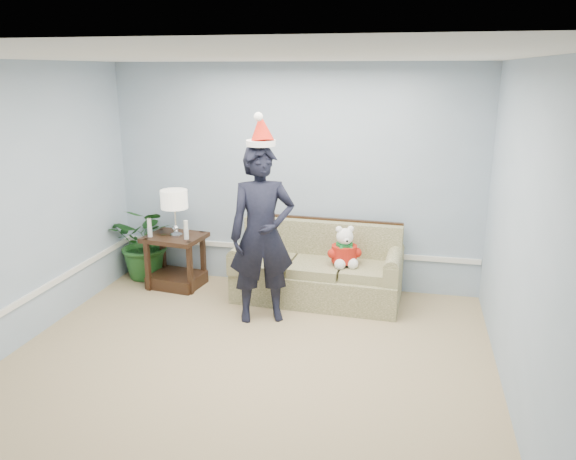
% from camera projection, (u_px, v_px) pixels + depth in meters
% --- Properties ---
extents(room_shell, '(4.54, 5.04, 2.74)m').
position_uv_depth(room_shell, '(228.00, 235.00, 4.42)').
color(room_shell, tan).
rests_on(room_shell, ground).
extents(wainscot_trim, '(4.49, 4.99, 0.06)m').
position_uv_depth(wainscot_trim, '(161.00, 278.00, 6.02)').
color(wainscot_trim, white).
rests_on(wainscot_trim, room_shell).
extents(sofa, '(1.95, 0.91, 0.90)m').
position_uv_depth(sofa, '(318.00, 272.00, 6.59)').
color(sofa, '#4F5528').
rests_on(sofa, room_shell).
extents(side_table, '(0.75, 0.65, 0.66)m').
position_uv_depth(side_table, '(176.00, 266.00, 6.97)').
color(side_table, '#331C12').
rests_on(side_table, room_shell).
extents(table_lamp, '(0.32, 0.32, 0.57)m').
position_uv_depth(table_lamp, '(174.00, 201.00, 6.70)').
color(table_lamp, silver).
rests_on(table_lamp, side_table).
extents(candle_pair, '(0.53, 0.06, 0.23)m').
position_uv_depth(candle_pair, '(168.00, 229.00, 6.73)').
color(candle_pair, silver).
rests_on(candle_pair, side_table).
extents(houseplant, '(0.92, 0.81, 0.97)m').
position_uv_depth(houseplant, '(147.00, 242.00, 7.19)').
color(houseplant, '#1E521F').
rests_on(houseplant, room_shell).
extents(man, '(0.81, 0.67, 1.88)m').
position_uv_depth(man, '(262.00, 235.00, 5.87)').
color(man, black).
rests_on(man, room_shell).
extents(santa_hat, '(0.40, 0.43, 0.35)m').
position_uv_depth(santa_hat, '(261.00, 131.00, 5.58)').
color(santa_hat, white).
rests_on(santa_hat, man).
extents(teddy_bear, '(0.37, 0.37, 0.47)m').
position_uv_depth(teddy_bear, '(344.00, 251.00, 6.32)').
color(teddy_bear, white).
rests_on(teddy_bear, sofa).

